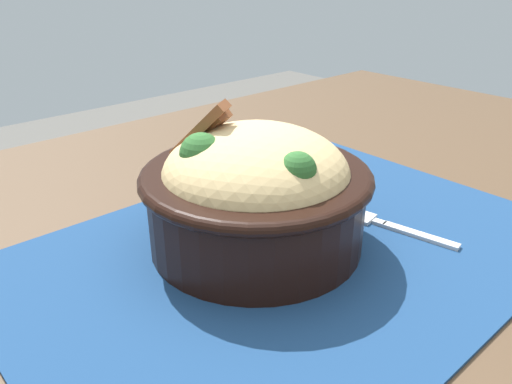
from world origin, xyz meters
The scene contains 4 objects.
table centered at (0.00, 0.00, 0.65)m, with size 1.29×0.92×0.71m.
placemat centered at (-0.02, 0.02, 0.71)m, with size 0.48×0.34×0.00m, color navy.
bowl centered at (-0.04, 0.05, 0.77)m, with size 0.20×0.20×0.13m.
fork centered at (0.07, 0.00, 0.72)m, with size 0.04×0.13×0.00m.
Camera 1 is at (-0.30, -0.23, 0.95)m, focal length 35.19 mm.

